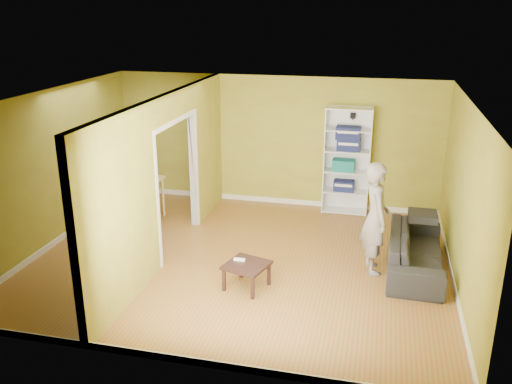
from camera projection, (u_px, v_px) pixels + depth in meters
room_shell at (240, 183)px, 8.29m from camera, size 6.50×6.50×6.50m
partition at (167, 177)px, 8.56m from camera, size 0.22×5.50×2.60m
wall_speaker at (353, 116)px, 10.25m from camera, size 0.10×0.10×0.10m
sofa at (416, 246)px, 8.29m from camera, size 2.09×0.95×0.79m
person at (376, 208)px, 8.04m from camera, size 0.87×0.75×2.03m
bookshelf at (347, 160)px, 10.46m from camera, size 0.88×0.38×2.08m
paper_box_navy_a at (344, 186)px, 10.59m from camera, size 0.39×0.25×0.20m
paper_box_teal at (343, 165)px, 10.46m from camera, size 0.42×0.28×0.22m
paper_box_navy_b at (349, 145)px, 10.31m from camera, size 0.44×0.28×0.22m
paper_box_navy_c at (348, 132)px, 10.23m from camera, size 0.46×0.30×0.23m
coffee_table at (247, 267)px, 7.75m from camera, size 0.57×0.57×0.38m
game_controller at (239, 259)px, 7.83m from camera, size 0.16×0.04×0.03m
dining_table at (125, 183)px, 10.15m from camera, size 1.27×0.85×0.79m
chair_left at (92, 193)px, 10.39m from camera, size 0.53×0.53×0.92m
chair_near at (113, 207)px, 9.74m from camera, size 0.41×0.41×0.87m
chair_far at (143, 186)px, 10.79m from camera, size 0.56×0.56×0.94m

